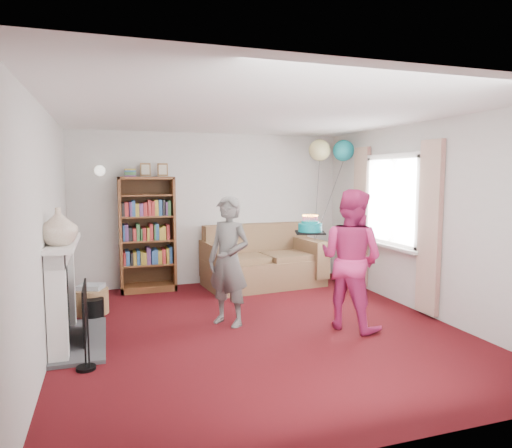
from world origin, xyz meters
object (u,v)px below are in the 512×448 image
object	(u,v)px
bookcase	(147,235)
birthday_cake	(310,228)
sofa	(262,263)
person_striped	(229,261)
person_magenta	(351,259)

from	to	relation	value
bookcase	birthday_cake	distance (m)	2.87
sofa	person_striped	xyz separation A→B (m)	(-1.04, -1.80, 0.42)
birthday_cake	person_magenta	bearing A→B (deg)	-40.13
bookcase	birthday_cake	bearing A→B (deg)	-52.27
person_striped	person_magenta	distance (m)	1.45
sofa	person_magenta	bearing A→B (deg)	-88.57
person_striped	person_magenta	bearing A→B (deg)	28.48
person_striped	person_magenta	xyz separation A→B (m)	(1.34, -0.55, 0.04)
person_striped	sofa	bearing A→B (deg)	110.94
bookcase	sofa	xyz separation A→B (m)	(1.83, -0.22, -0.52)
bookcase	birthday_cake	world-z (taller)	bookcase
sofa	person_striped	bearing A→B (deg)	-125.82
bookcase	sofa	bearing A→B (deg)	-6.98
person_magenta	birthday_cake	xyz separation A→B (m)	(-0.38, 0.32, 0.35)
bookcase	person_striped	xyz separation A→B (m)	(0.79, -2.03, -0.10)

